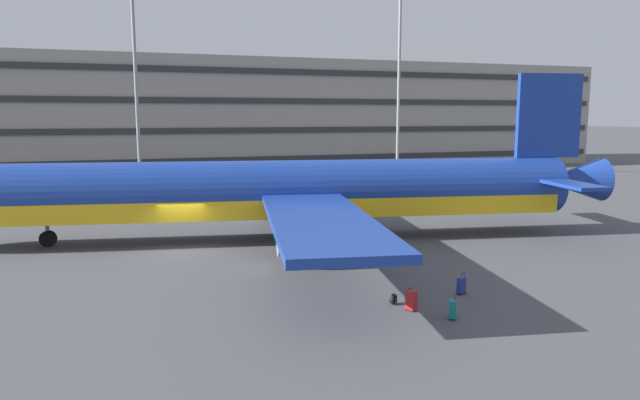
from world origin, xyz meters
TOP-DOWN VIEW (x-y plane):
  - ground_plane at (0.00, 0.00)m, footprint 600.00×600.00m
  - terminal_structure at (0.00, 49.04)m, footprint 128.70×19.47m
  - airliner at (6.28, 0.77)m, footprint 40.09×32.75m
  - light_mast_left at (-1.60, 32.23)m, footprint 1.80×0.50m
  - light_mast_center_left at (28.71, 32.23)m, footprint 1.80×0.50m
  - suitcase_laid_flat at (8.36, -14.19)m, footprint 0.43×0.51m
  - suitcase_scuffed at (7.34, -12.95)m, footprint 0.41×0.46m
  - suitcase_upright at (10.22, -11.80)m, footprint 0.43×0.35m
  - backpack_purple at (7.00, -12.08)m, footprint 0.42×0.43m

SIDE VIEW (x-z plane):
  - ground_plane at x=0.00m, z-range 0.00..0.00m
  - backpack_purple at x=7.00m, z-range -0.03..0.45m
  - suitcase_laid_flat at x=8.36m, z-range -0.03..0.78m
  - suitcase_upright at x=10.22m, z-range -0.09..0.83m
  - suitcase_scuffed at x=7.34m, z-range -0.03..0.85m
  - airliner at x=6.28m, z-range -2.12..7.74m
  - terminal_structure at x=0.00m, z-range 0.00..14.55m
  - light_mast_center_left at x=28.71m, z-range 1.71..24.60m
  - light_mast_left at x=-1.60m, z-range 1.72..25.24m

